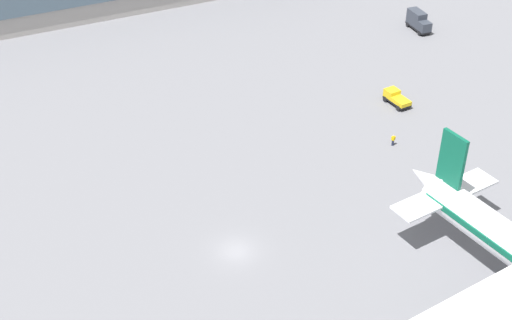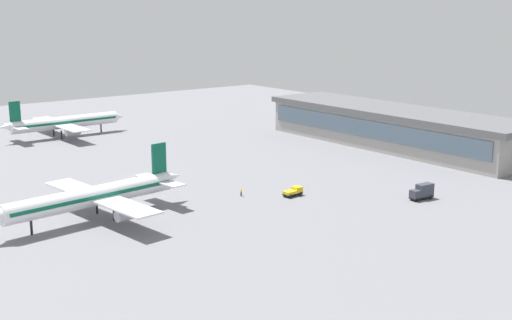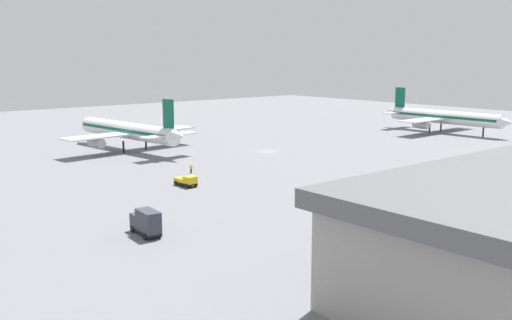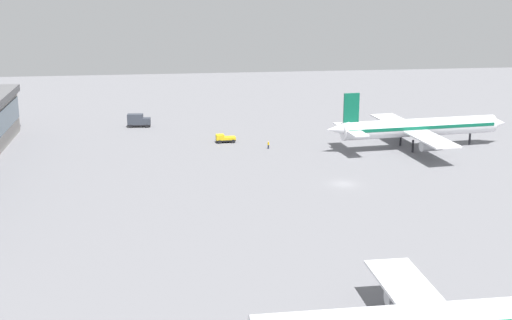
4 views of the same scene
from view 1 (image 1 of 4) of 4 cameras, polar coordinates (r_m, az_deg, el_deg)
ground at (r=80.25m, az=-1.56°, el=-7.23°), size 288.00×288.00×0.00m
pushback_tractor at (r=108.22m, az=11.04°, el=4.85°), size 2.40×4.49×1.90m
catering_truck at (r=132.54m, az=12.74°, el=10.70°), size 2.62×5.75×3.30m
ground_crew_worker at (r=98.46m, az=10.81°, el=1.57°), size 0.55×0.49×1.67m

